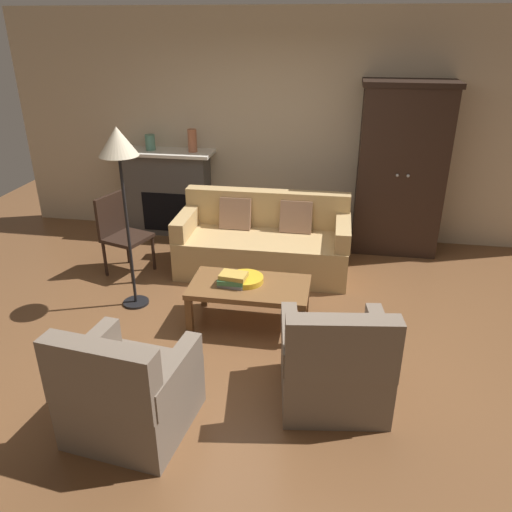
% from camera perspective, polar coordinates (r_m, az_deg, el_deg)
% --- Properties ---
extents(ground_plane, '(9.60, 9.60, 0.00)m').
position_cam_1_polar(ground_plane, '(4.71, -0.39, -8.81)').
color(ground_plane, brown).
extents(back_wall, '(7.20, 0.10, 2.80)m').
position_cam_1_polar(back_wall, '(6.56, 3.58, 14.20)').
color(back_wall, beige).
rests_on(back_wall, ground).
extents(fireplace, '(1.26, 0.48, 1.12)m').
position_cam_1_polar(fireplace, '(6.86, -9.93, 7.20)').
color(fireplace, '#4C4947').
rests_on(fireplace, ground).
extents(armoire, '(1.06, 0.57, 2.03)m').
position_cam_1_polar(armoire, '(6.32, 16.02, 9.35)').
color(armoire, black).
rests_on(armoire, ground).
extents(couch, '(1.93, 0.87, 0.86)m').
position_cam_1_polar(couch, '(5.76, 0.86, 1.41)').
color(couch, tan).
rests_on(couch, ground).
extents(coffee_table, '(1.10, 0.60, 0.42)m').
position_cam_1_polar(coffee_table, '(4.68, -0.75, -3.83)').
color(coffee_table, brown).
rests_on(coffee_table, ground).
extents(fruit_bowl, '(0.34, 0.34, 0.05)m').
position_cam_1_polar(fruit_bowl, '(4.69, -1.21, -2.64)').
color(fruit_bowl, gold).
rests_on(fruit_bowl, coffee_table).
extents(book_stack, '(0.27, 0.20, 0.12)m').
position_cam_1_polar(book_stack, '(4.62, -2.69, -2.66)').
color(book_stack, gray).
rests_on(book_stack, coffee_table).
extents(mantel_vase_jade, '(0.12, 0.12, 0.20)m').
position_cam_1_polar(mantel_vase_jade, '(6.74, -11.87, 12.46)').
color(mantel_vase_jade, slate).
rests_on(mantel_vase_jade, fireplace).
extents(mantel_vase_terracotta, '(0.11, 0.11, 0.28)m').
position_cam_1_polar(mantel_vase_terracotta, '(6.55, -7.21, 12.82)').
color(mantel_vase_terracotta, '#A86042').
rests_on(mantel_vase_terracotta, fireplace).
extents(armchair_near_left, '(0.86, 0.86, 0.88)m').
position_cam_1_polar(armchair_near_left, '(3.67, -14.24, -14.79)').
color(armchair_near_left, '#756656').
rests_on(armchair_near_left, ground).
extents(armchair_near_right, '(0.87, 0.87, 0.88)m').
position_cam_1_polar(armchair_near_right, '(3.85, 8.85, -12.16)').
color(armchair_near_right, '#756656').
rests_on(armchair_near_right, ground).
extents(side_chair_wooden, '(0.55, 0.55, 0.90)m').
position_cam_1_polar(side_chair_wooden, '(5.83, -15.09, 2.90)').
color(side_chair_wooden, black).
rests_on(side_chair_wooden, ground).
extents(floor_lamp, '(0.36, 0.36, 1.79)m').
position_cam_1_polar(floor_lamp, '(4.76, -15.25, 11.16)').
color(floor_lamp, black).
rests_on(floor_lamp, ground).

